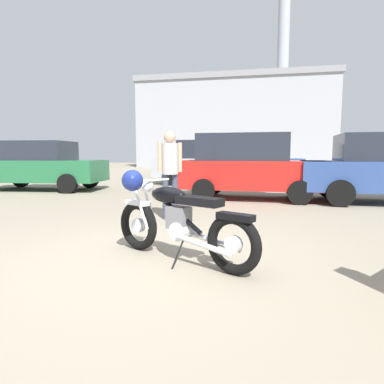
{
  "coord_description": "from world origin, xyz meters",
  "views": [
    {
      "loc": [
        1.33,
        -3.49,
        1.24
      ],
      "look_at": [
        0.3,
        1.01,
        0.71
      ],
      "focal_mm": 30.8,
      "sensor_mm": 36.0,
      "label": 1
    }
  ],
  "objects_px": {
    "bystander": "(170,166)",
    "white_estate_far": "(256,162)",
    "pale_sedan_back": "(249,166)",
    "silver_sedan_mid": "(206,162)",
    "vintage_motorcycle": "(175,219)",
    "blue_hatchback_right": "(41,166)"
  },
  "relations": [
    {
      "from": "pale_sedan_back",
      "to": "blue_hatchback_right",
      "type": "xyz_separation_m",
      "value": [
        -7.08,
        0.69,
        -0.08
      ]
    },
    {
      "from": "bystander",
      "to": "white_estate_far",
      "type": "relative_size",
      "value": 0.38
    },
    {
      "from": "white_estate_far",
      "to": "blue_hatchback_right",
      "type": "xyz_separation_m",
      "value": [
        -7.04,
        -6.2,
        0.0
      ]
    },
    {
      "from": "vintage_motorcycle",
      "to": "bystander",
      "type": "xyz_separation_m",
      "value": [
        -0.76,
        2.36,
        0.53
      ]
    },
    {
      "from": "pale_sedan_back",
      "to": "white_estate_far",
      "type": "bearing_deg",
      "value": 90.29
    },
    {
      "from": "white_estate_far",
      "to": "blue_hatchback_right",
      "type": "height_order",
      "value": "same"
    },
    {
      "from": "bystander",
      "to": "pale_sedan_back",
      "type": "distance_m",
      "value": 3.48
    },
    {
      "from": "pale_sedan_back",
      "to": "silver_sedan_mid",
      "type": "bearing_deg",
      "value": 115.94
    },
    {
      "from": "bystander",
      "to": "white_estate_far",
      "type": "xyz_separation_m",
      "value": [
        1.26,
        10.11,
        -0.18
      ]
    },
    {
      "from": "bystander",
      "to": "vintage_motorcycle",
      "type": "bearing_deg",
      "value": 174.45
    },
    {
      "from": "pale_sedan_back",
      "to": "silver_sedan_mid",
      "type": "xyz_separation_m",
      "value": [
        -1.95,
        4.0,
        0.0
      ]
    },
    {
      "from": "bystander",
      "to": "pale_sedan_back",
      "type": "relative_size",
      "value": 0.43
    },
    {
      "from": "vintage_motorcycle",
      "to": "silver_sedan_mid",
      "type": "distance_m",
      "value": 9.7
    },
    {
      "from": "vintage_motorcycle",
      "to": "pale_sedan_back",
      "type": "bearing_deg",
      "value": -69.69
    },
    {
      "from": "pale_sedan_back",
      "to": "vintage_motorcycle",
      "type": "bearing_deg",
      "value": -95.58
    },
    {
      "from": "pale_sedan_back",
      "to": "white_estate_far",
      "type": "height_order",
      "value": "pale_sedan_back"
    },
    {
      "from": "bystander",
      "to": "blue_hatchback_right",
      "type": "relative_size",
      "value": 0.38
    },
    {
      "from": "bystander",
      "to": "pale_sedan_back",
      "type": "height_order",
      "value": "pale_sedan_back"
    },
    {
      "from": "vintage_motorcycle",
      "to": "white_estate_far",
      "type": "xyz_separation_m",
      "value": [
        0.49,
        12.47,
        0.34
      ]
    },
    {
      "from": "silver_sedan_mid",
      "to": "blue_hatchback_right",
      "type": "height_order",
      "value": "silver_sedan_mid"
    },
    {
      "from": "pale_sedan_back",
      "to": "white_estate_far",
      "type": "distance_m",
      "value": 6.89
    },
    {
      "from": "bystander",
      "to": "white_estate_far",
      "type": "height_order",
      "value": "white_estate_far"
    }
  ]
}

